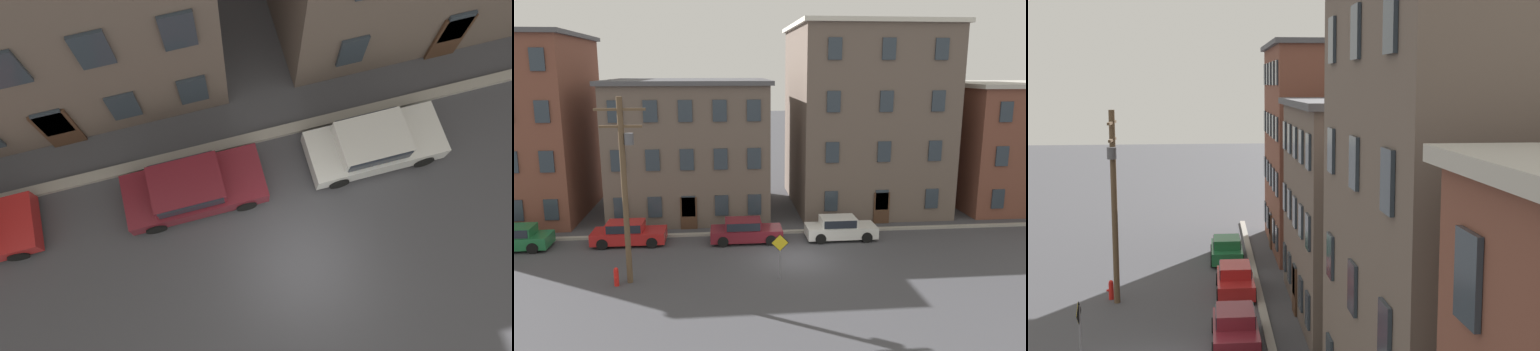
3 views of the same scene
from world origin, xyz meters
TOP-DOWN VIEW (x-y plane):
  - ground_plane at (0.00, 0.00)m, footprint 200.00×200.00m
  - kerb_strip at (0.00, 4.50)m, footprint 56.00×0.36m
  - car_maroon at (-2.76, 3.10)m, footprint 4.40×1.92m
  - car_white at (3.21, 3.07)m, footprint 4.40×1.92m

SIDE VIEW (x-z plane):
  - ground_plane at x=0.00m, z-range 0.00..0.00m
  - kerb_strip at x=0.00m, z-range 0.00..0.16m
  - car_maroon at x=-2.76m, z-range 0.03..1.46m
  - car_white at x=3.21m, z-range 0.03..1.46m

